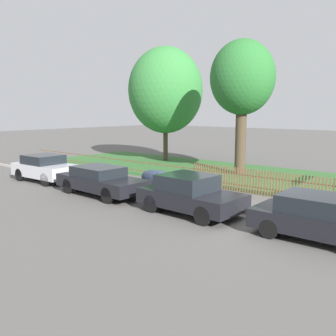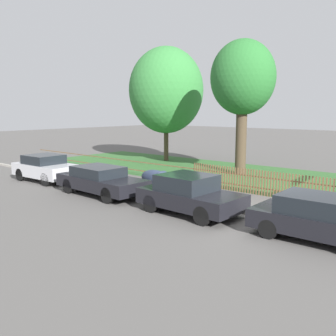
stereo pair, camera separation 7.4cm
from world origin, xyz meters
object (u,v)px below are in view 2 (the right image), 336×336
at_px(parked_car_silver_hatchback, 46,168).
at_px(tree_behind_motorcycle, 243,79).
at_px(parked_car_red_compact, 317,218).
at_px(covered_motorcycle, 156,178).
at_px(tree_nearest_kerb, 166,90).
at_px(parked_car_navy_estate, 190,194).
at_px(parked_car_black_saloon, 101,180).

height_order(parked_car_silver_hatchback, tree_behind_motorcycle, tree_behind_motorcycle).
height_order(parked_car_red_compact, covered_motorcycle, parked_car_red_compact).
bearing_deg(tree_nearest_kerb, parked_car_silver_hatchback, -87.59).
relative_size(parked_car_navy_estate, tree_behind_motorcycle, 0.51).
bearing_deg(parked_car_red_compact, parked_car_black_saloon, -179.12).
height_order(parked_car_navy_estate, parked_car_red_compact, parked_car_navy_estate).
distance_m(parked_car_black_saloon, covered_motorcycle, 2.51).
height_order(parked_car_black_saloon, covered_motorcycle, parked_car_black_saloon).
height_order(parked_car_silver_hatchback, parked_car_navy_estate, parked_car_navy_estate).
height_order(parked_car_navy_estate, tree_behind_motorcycle, tree_behind_motorcycle).
bearing_deg(parked_car_red_compact, covered_motorcycle, 166.27).
height_order(parked_car_navy_estate, tree_nearest_kerb, tree_nearest_kerb).
relative_size(parked_car_red_compact, covered_motorcycle, 1.97).
xyz_separation_m(parked_car_black_saloon, tree_behind_motorcycle, (1.99, 8.72, 4.77)).
bearing_deg(covered_motorcycle, parked_car_black_saloon, -123.65).
relative_size(parked_car_black_saloon, parked_car_navy_estate, 1.17).
distance_m(parked_car_navy_estate, covered_motorcycle, 3.89).
distance_m(parked_car_silver_hatchback, tree_nearest_kerb, 11.15).
relative_size(parked_car_silver_hatchback, tree_nearest_kerb, 0.46).
relative_size(parked_car_red_compact, tree_nearest_kerb, 0.46).
distance_m(parked_car_black_saloon, tree_behind_motorcycle, 10.14).
height_order(parked_car_silver_hatchback, parked_car_black_saloon, parked_car_silver_hatchback).
xyz_separation_m(parked_car_silver_hatchback, covered_motorcycle, (6.19, 1.84, -0.10)).
xyz_separation_m(parked_car_navy_estate, tree_behind_motorcycle, (-2.80, 8.58, 4.72)).
xyz_separation_m(parked_car_silver_hatchback, tree_nearest_kerb, (-0.43, 10.24, 4.40)).
height_order(parked_car_silver_hatchback, tree_nearest_kerb, tree_nearest_kerb).
distance_m(parked_car_navy_estate, tree_behind_motorcycle, 10.18).
xyz_separation_m(parked_car_silver_hatchback, parked_car_red_compact, (14.05, 0.03, -0.05)).
relative_size(parked_car_silver_hatchback, parked_car_black_saloon, 0.83).
xyz_separation_m(parked_car_silver_hatchback, parked_car_navy_estate, (9.57, -0.10, -0.00)).
xyz_separation_m(parked_car_navy_estate, covered_motorcycle, (-3.38, 1.94, -0.10)).
xyz_separation_m(parked_car_red_compact, tree_behind_motorcycle, (-7.28, 8.45, 4.77)).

